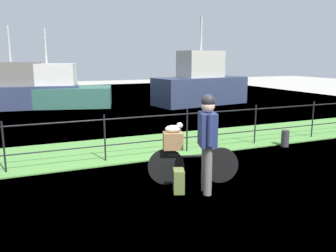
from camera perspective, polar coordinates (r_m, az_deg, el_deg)
The scene contains 13 objects.
ground_plane at distance 6.03m, azimuth 4.14°, elevation -10.72°, with size 60.00×60.00×0.00m, color #B2ADA3.
grass_strip at distance 8.79m, azimuth -5.22°, elevation -3.57°, with size 27.00×2.40×0.03m, color #569342.
harbor_water at distance 15.19m, azimuth -13.03°, elevation 2.42°, with size 30.00×30.00×0.00m, color slate.
iron_fence at distance 7.86m, azimuth -3.37°, elevation -0.81°, with size 18.04×0.04×1.05m.
bicycle_main at distance 6.26m, azimuth 4.09°, elevation -6.49°, with size 1.59×0.55×0.66m.
wooden_crate at distance 6.09m, azimuth 0.81°, elevation -2.46°, with size 0.34×0.27×0.30m, color olive.
terrier_dog at distance 6.04m, azimuth 1.05°, elevation -0.36°, with size 0.32×0.22×0.18m.
cyclist_person at distance 5.69m, azimuth 6.57°, elevation -1.52°, with size 0.37×0.52×1.68m.
backpack_on_paving at distance 5.90m, azimuth 1.80°, elevation -9.12°, with size 0.28×0.18×0.40m, color olive.
mooring_bollard at distance 9.35m, azimuth 18.92°, elevation -1.97°, with size 0.20×0.20×0.43m, color #38383D.
moored_boat_near at distance 17.24m, azimuth -24.38°, elevation 5.29°, with size 5.90×2.64×3.69m.
moored_boat_mid at distance 17.09m, azimuth 5.39°, elevation 6.86°, with size 4.89×2.58×4.21m.
moored_boat_far at distance 17.10m, azimuth -19.29°, elevation 5.49°, with size 6.17×3.68×3.60m.
Camera 1 is at (-2.58, -4.97, 2.25)m, focal length 36.60 mm.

